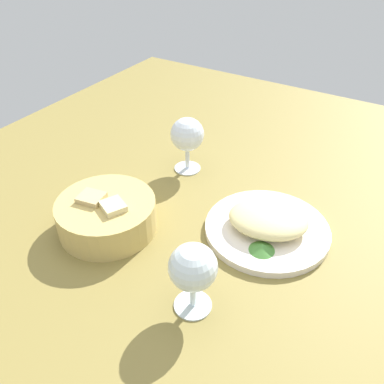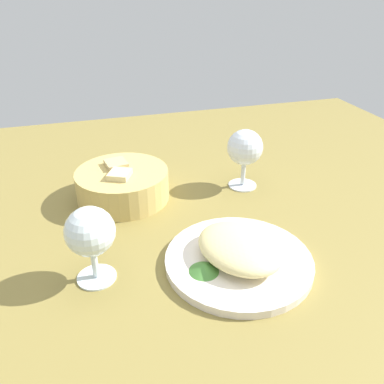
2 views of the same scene
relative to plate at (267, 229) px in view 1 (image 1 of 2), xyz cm
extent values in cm
cube|color=olive|center=(10.80, -3.32, -1.70)|extent=(140.00, 140.00, 2.00)
cylinder|color=white|center=(0.00, 0.00, 0.00)|extent=(24.09, 24.09, 1.40)
ellipsoid|color=beige|center=(0.00, 0.00, 2.68)|extent=(18.23, 16.29, 3.96)
cone|color=#458436|center=(-1.68, 6.50, 1.39)|extent=(4.77, 4.77, 1.38)
cylinder|color=tan|center=(27.17, 15.10, 2.47)|extent=(19.11, 19.11, 6.34)
cube|color=tan|center=(29.79, 15.83, 4.37)|extent=(5.31, 4.93, 4.68)
cube|color=beige|center=(24.53, 15.73, 4.59)|extent=(5.75, 5.55, 4.44)
cylinder|color=silver|center=(25.22, -11.20, -0.40)|extent=(6.23, 6.23, 0.60)
cylinder|color=silver|center=(25.22, -11.20, 2.31)|extent=(1.00, 1.00, 4.83)
sphere|color=silver|center=(25.22, -11.20, 8.59)|extent=(7.73, 7.73, 7.73)
cylinder|color=silver|center=(3.09, 22.61, -0.40)|extent=(6.14, 6.14, 0.60)
cylinder|color=silver|center=(3.09, 22.61, 2.14)|extent=(1.00, 1.00, 4.47)
sphere|color=silver|center=(3.09, 22.61, 8.14)|extent=(7.54, 7.54, 7.54)
camera|label=1|loc=(-19.19, 59.22, 53.42)|focal=38.72mm
camera|label=2|loc=(-47.13, 21.64, 41.43)|focal=37.16mm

